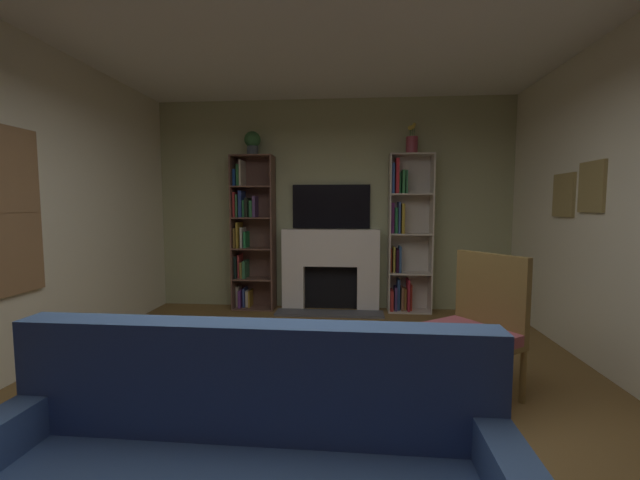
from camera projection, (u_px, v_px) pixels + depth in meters
name	position (u px, v px, depth m)	size (l,w,h in m)	color
ground_plane	(304.00, 425.00, 2.61)	(7.30, 7.30, 0.00)	brown
wall_back_accent	(331.00, 205.00, 5.54)	(4.94, 0.06, 2.85)	#A4A97D
fireplace	(331.00, 267.00, 5.45)	(1.41, 0.55, 1.10)	white
tv	(331.00, 207.00, 5.48)	(1.05, 0.06, 0.59)	black
bookshelf_left	(250.00, 233.00, 5.51)	(0.56, 0.33, 2.09)	brown
bookshelf_right	(405.00, 237.00, 5.35)	(0.56, 0.30, 2.09)	beige
potted_plant	(252.00, 142.00, 5.37)	(0.22, 0.22, 0.32)	#4C555F
vase_with_flowers	(412.00, 143.00, 5.20)	(0.15, 0.15, 0.40)	#953442
armchair	(473.00, 325.00, 3.00)	(0.86, 0.86, 1.06)	brown
coffee_table	(277.00, 397.00, 2.21)	(0.96, 0.43, 0.43)	brown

